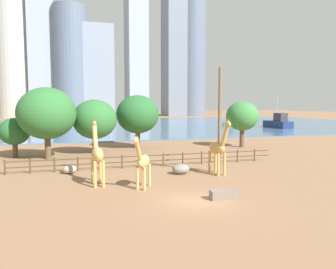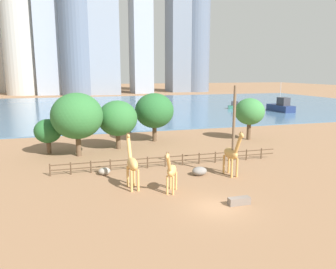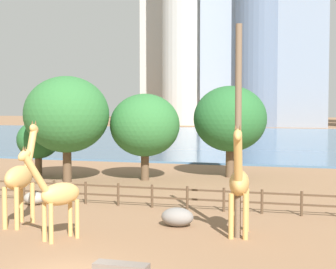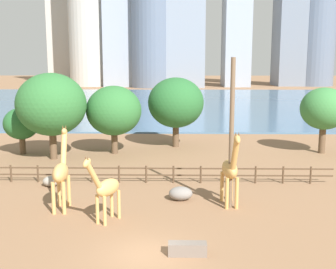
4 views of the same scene
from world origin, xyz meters
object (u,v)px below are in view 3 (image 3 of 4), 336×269
(boulder_by_pole, at_px, (177,217))
(giraffe_companion, at_px, (239,183))
(utility_pole, at_px, (238,132))
(tree_left_large, at_px, (67,115))
(giraffe_tall, at_px, (57,194))
(tree_left_small, at_px, (230,119))
(tree_center_broad, at_px, (38,140))
(tree_right_tall, at_px, (145,125))
(giraffe_young, at_px, (20,177))
(boulder_near_fence, at_px, (34,198))

(boulder_by_pole, bearing_deg, giraffe_companion, -18.60)
(utility_pole, relative_size, tree_left_large, 1.15)
(giraffe_companion, bearing_deg, utility_pole, -9.80)
(giraffe_tall, height_order, boulder_by_pole, giraffe_tall)
(tree_left_large, relative_size, tree_left_small, 1.08)
(tree_center_broad, xyz_separation_m, tree_right_tall, (9.02, 0.35, 1.27))
(utility_pole, xyz_separation_m, tree_left_large, (-14.76, 13.01, 0.49))
(giraffe_young, height_order, tree_left_large, tree_left_large)
(utility_pole, bearing_deg, boulder_near_fence, 161.20)
(tree_center_broad, bearing_deg, tree_right_tall, 2.24)
(giraffe_young, height_order, boulder_by_pole, giraffe_young)
(tree_left_large, bearing_deg, giraffe_young, -71.81)
(boulder_by_pole, distance_m, tree_left_small, 18.28)
(utility_pole, xyz_separation_m, tree_left_small, (-3.38, 19.06, 0.10))
(boulder_near_fence, height_order, tree_left_small, tree_left_small)
(boulder_by_pole, bearing_deg, boulder_near_fence, 162.58)
(tree_left_large, relative_size, tree_center_broad, 1.75)
(giraffe_companion, height_order, tree_right_tall, tree_right_tall)
(utility_pole, distance_m, tree_right_tall, 18.17)
(giraffe_tall, xyz_separation_m, giraffe_companion, (7.27, 2.88, 0.36))
(tree_right_tall, bearing_deg, giraffe_companion, -58.30)
(boulder_near_fence, relative_size, tree_left_small, 0.17)
(utility_pole, relative_size, tree_right_tall, 1.37)
(giraffe_companion, relative_size, boulder_by_pole, 3.20)
(tree_center_broad, bearing_deg, giraffe_young, -62.62)
(giraffe_tall, relative_size, giraffe_companion, 0.83)
(tree_left_large, relative_size, tree_right_tall, 1.19)
(giraffe_tall, xyz_separation_m, boulder_near_fence, (-5.15, 6.85, -1.59))
(giraffe_young, distance_m, utility_pole, 10.58)
(giraffe_tall, bearing_deg, giraffe_companion, 140.75)
(boulder_near_fence, height_order, tree_right_tall, tree_right_tall)
(utility_pole, bearing_deg, giraffe_young, -177.22)
(giraffe_young, relative_size, tree_right_tall, 0.75)
(boulder_near_fence, relative_size, tree_right_tall, 0.18)
(giraffe_tall, xyz_separation_m, tree_left_small, (3.87, 21.68, 2.73))
(tree_right_tall, bearing_deg, giraffe_young, -93.21)
(tree_left_large, height_order, tree_left_small, tree_left_large)
(giraffe_young, distance_m, tree_right_tall, 16.18)
(giraffe_tall, relative_size, tree_left_small, 0.56)
(giraffe_tall, height_order, giraffe_young, giraffe_young)
(giraffe_tall, xyz_separation_m, giraffe_young, (-3.07, 2.12, 0.36))
(tree_center_broad, height_order, tree_left_small, tree_left_small)
(giraffe_young, height_order, boulder_near_fence, giraffe_young)
(giraffe_companion, xyz_separation_m, tree_left_large, (-14.78, 12.75, 2.76))
(giraffe_young, relative_size, tree_center_broad, 1.09)
(giraffe_tall, distance_m, tree_left_large, 17.62)
(giraffe_tall, relative_size, giraffe_young, 0.82)
(boulder_near_fence, distance_m, boulder_by_pole, 9.81)
(giraffe_companion, bearing_deg, tree_center_broad, -134.37)
(tree_center_broad, bearing_deg, boulder_by_pole, -42.06)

